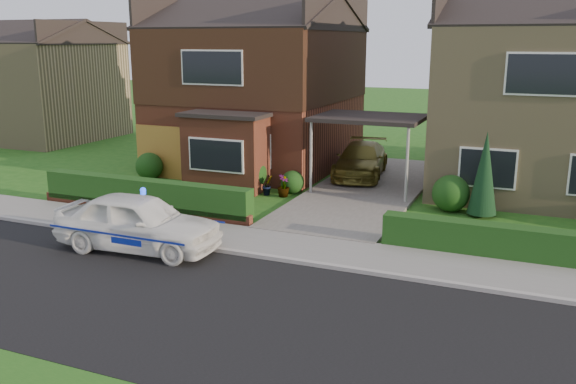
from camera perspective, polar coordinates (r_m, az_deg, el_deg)
The scene contains 23 objects.
ground at distance 12.85m, azimuth -6.14°, elevation -10.91°, with size 120.00×120.00×0.00m, color #1E5516.
road at distance 12.85m, azimuth -6.14°, elevation -10.91°, with size 60.00×6.00×0.02m, color black.
kerb at distance 15.35m, azimuth -0.63°, elevation -6.32°, with size 60.00×0.16×0.12m, color #9E9993.
sidewalk at distance 16.26m, azimuth 0.85°, elevation -5.16°, with size 60.00×2.00×0.10m, color slate.
driveway at distance 22.55m, azimuth 7.43°, elevation 0.24°, with size 3.80×12.00×0.12m, color #666059.
house_left at distance 26.71m, azimuth -2.81°, elevation 10.63°, with size 7.50×9.53×7.25m.
house_right at distance 24.20m, azimuth 23.21°, elevation 8.82°, with size 7.50×8.06×7.25m.
carport_link at distance 22.04m, azimuth 7.61°, elevation 6.78°, with size 3.80×3.00×2.77m.
garage_door at distance 24.87m, azimuth -11.83°, elevation 3.68°, with size 2.20×0.10×2.10m, color #995E21.
dwarf_wall at distance 19.97m, azimuth -13.44°, elevation -1.50°, with size 7.70×0.25×0.36m, color brown.
hedge_left at distance 20.14m, azimuth -13.16°, elevation -1.89°, with size 7.50×0.55×0.90m, color #153A12.
hedge_right at distance 16.41m, azimuth 21.85°, elevation -6.23°, with size 7.50×0.55×0.80m, color #153A12.
shrub_left_far at distance 24.74m, azimuth -12.85°, elevation 2.37°, with size 1.08×1.08×1.08m, color #153A12.
shrub_left_mid at distance 22.26m, azimuth -3.68°, elevation 1.73°, with size 1.32×1.32×1.32m, color #153A12.
shrub_left_near at distance 21.93m, azimuth 0.42°, elevation 0.93°, with size 0.84×0.84×0.84m, color #153A12.
shrub_right_near at distance 20.29m, azimuth 14.99°, elevation -0.13°, with size 1.20×1.20×1.20m, color #153A12.
conifer_a at distance 19.84m, azimuth 17.89°, elevation 1.43°, with size 0.90×0.90×2.60m, color black.
neighbour_left at distance 36.79m, azimuth -21.92°, elevation 8.70°, with size 6.50×7.00×5.20m, color tan.
police_car at distance 16.44m, azimuth -13.85°, elevation -2.80°, with size 4.07×4.53×1.67m.
driveway_car at distance 24.37m, azimuth 6.84°, elevation 2.99°, with size 1.81×4.44×1.29m, color brown.
potted_plant_a at distance 20.08m, azimuth -10.58°, elevation -0.68°, with size 0.40×0.27×0.76m, color gray.
potted_plant_b at distance 21.69m, azimuth -1.94°, elevation 0.59°, with size 0.31×0.39×0.71m, color gray.
potted_plant_c at distance 21.44m, azimuth -0.44°, elevation 0.54°, with size 0.44×0.44×0.78m, color gray.
Camera 1 is at (5.74, -10.14, 5.41)m, focal length 38.00 mm.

